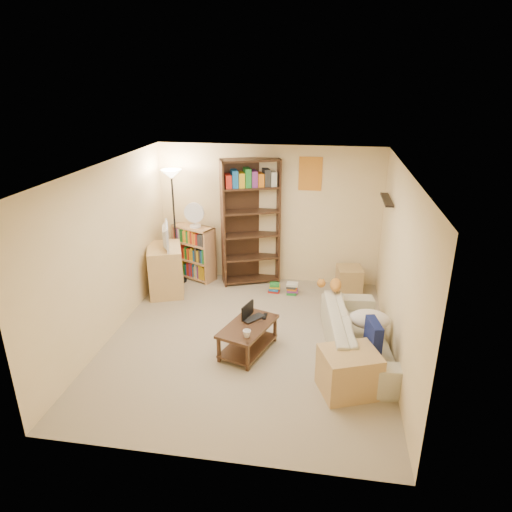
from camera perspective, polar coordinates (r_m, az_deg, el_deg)
name	(u,v)px	position (r m, az deg, el deg)	size (l,w,h in m)	color
room	(247,235)	(6.05, -1.17, 2.68)	(4.50, 4.54, 2.52)	tan
sofa	(358,335)	(6.45, 12.60, -9.57)	(1.04, 2.13, 0.60)	beige
navy_pillow	(373,334)	(5.96, 14.47, -9.48)	(0.39, 0.12, 0.35)	#121B50
cream_blanket	(369,319)	(6.42, 13.99, -7.68)	(0.55, 0.39, 0.24)	silver
tabby_cat	(333,285)	(6.92, 9.61, -3.54)	(0.48, 0.21, 0.16)	orange
coffee_table	(248,334)	(6.38, -1.01, -9.76)	(0.79, 1.05, 0.41)	#49321C
laptop	(256,320)	(6.41, 0.00, -7.95)	(0.37, 0.39, 0.03)	black
laptop_screen	(248,310)	(6.41, -1.06, -6.81)	(0.01, 0.31, 0.21)	white
mug	(247,334)	(6.01, -1.15, -9.68)	(0.15, 0.15, 0.10)	white
tv_remote	(265,316)	(6.49, 1.12, -7.54)	(0.05, 0.17, 0.02)	black
tv_stand	(165,270)	(8.15, -11.25, -1.70)	(0.57, 0.79, 0.85)	tan
television	(163,236)	(7.93, -11.58, 2.48)	(0.33, 0.69, 0.41)	black
tall_bookshelf	(251,220)	(8.14, -0.69, 4.55)	(1.08, 0.69, 2.28)	#3C2117
short_bookshelf	(194,253)	(8.61, -7.74, 0.43)	(0.86, 0.62, 1.02)	tan
desk_fan	(194,215)	(8.31, -7.71, 5.10)	(0.36, 0.20, 0.46)	white
floor_lamp	(173,194)	(8.16, -10.38, 7.65)	(0.36, 0.36, 2.10)	black
side_table	(349,280)	(8.19, 11.55, -3.01)	(0.42, 0.42, 0.48)	tan
end_cabinet	(349,372)	(5.75, 11.53, -14.01)	(0.66, 0.55, 0.55)	tan
book_stacks	(284,288)	(8.09, 3.51, -4.03)	(0.52, 0.18, 0.21)	red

